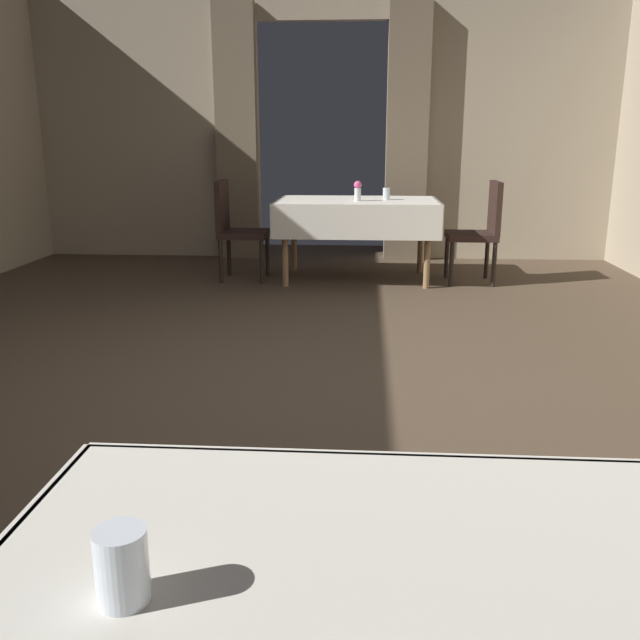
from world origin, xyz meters
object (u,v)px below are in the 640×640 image
(glass_near_b, at_px, (122,566))
(flower_vase_mid, at_px, (358,190))
(glass_mid_b, at_px, (386,194))
(chair_mid_right, at_px, (481,227))
(dining_table_mid, at_px, (357,210))
(chair_mid_left, at_px, (235,225))

(glass_near_b, bearing_deg, flower_vase_mid, 87.82)
(glass_mid_b, bearing_deg, chair_mid_right, -6.84)
(flower_vase_mid, bearing_deg, dining_table_mid, 92.86)
(glass_near_b, height_order, glass_mid_b, glass_mid_b)
(chair_mid_left, bearing_deg, chair_mid_right, 0.17)
(dining_table_mid, relative_size, flower_vase_mid, 8.31)
(chair_mid_left, relative_size, glass_near_b, 9.77)
(glass_near_b, relative_size, glass_mid_b, 0.86)
(dining_table_mid, relative_size, glass_mid_b, 13.60)
(glass_near_b, xyz_separation_m, flower_vase_mid, (0.21, 5.54, 0.05))
(flower_vase_mid, bearing_deg, chair_mid_right, 1.94)
(dining_table_mid, bearing_deg, glass_mid_b, 2.82)
(dining_table_mid, xyz_separation_m, glass_near_b, (-0.20, -5.67, 0.14))
(glass_mid_b, bearing_deg, flower_vase_mid, -151.73)
(glass_near_b, bearing_deg, chair_mid_right, 76.47)
(flower_vase_mid, xyz_separation_m, glass_mid_b, (0.26, 0.14, -0.04))
(chair_mid_left, relative_size, glass_mid_b, 8.39)
(dining_table_mid, relative_size, glass_near_b, 15.84)
(flower_vase_mid, bearing_deg, chair_mid_left, 178.41)
(chair_mid_right, xyz_separation_m, glass_near_b, (-1.34, -5.58, 0.28))
(chair_mid_left, bearing_deg, glass_mid_b, 4.49)
(dining_table_mid, xyz_separation_m, chair_mid_right, (1.14, -0.09, -0.14))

